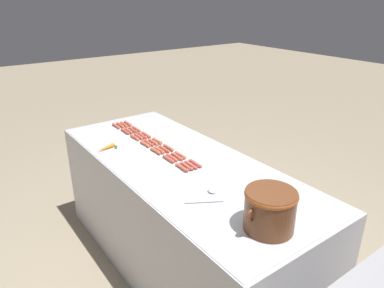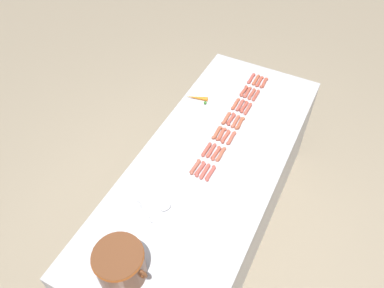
{
  "view_description": "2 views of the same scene",
  "coord_description": "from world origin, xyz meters",
  "px_view_note": "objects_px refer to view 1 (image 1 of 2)",
  "views": [
    {
      "loc": [
        1.27,
        1.87,
        1.99
      ],
      "look_at": [
        -0.11,
        -0.01,
        1.0
      ],
      "focal_mm": 33.4,
      "sensor_mm": 36.0,
      "label": 1
    },
    {
      "loc": [
        -0.61,
        1.46,
        2.82
      ],
      "look_at": [
        0.15,
        -0.03,
        0.96
      ],
      "focal_mm": 35.25,
      "sensor_mm": 36.0,
      "label": 2
    }
  ],
  "objects_px": {
    "hot_dog_4": "(168,148)",
    "hot_dog_13": "(191,165)",
    "serving_spoon": "(210,194)",
    "hot_dog_21": "(116,126)",
    "hot_dog_0": "(128,124)",
    "hot_dog_2": "(146,135)",
    "hot_dog_3": "(157,141)",
    "hot_dog_14": "(120,125)",
    "hot_dog_27": "(182,168)",
    "hot_dog_25": "(156,151)",
    "hot_dog_7": "(124,124)",
    "hot_dog_8": "(133,130)",
    "hot_dog_6": "(195,163)",
    "hot_dog_5": "(180,155)",
    "hot_dog_1": "(136,129)",
    "hot_dog_17": "(148,143)",
    "hot_dog_20": "(186,166)",
    "hot_dog_15": "(129,131)",
    "bean_pot": "(270,208)",
    "hot_dog_23": "(135,137)",
    "hot_dog_9": "(142,136)",
    "hot_dog_12": "(177,156)",
    "hot_dog_18": "(159,150)",
    "hot_dog_24": "(145,144)",
    "hot_dog_22": "(125,131)",
    "hot_dog_16": "(138,136)",
    "hot_dog_10": "(153,142)",
    "carrot": "(105,148)",
    "hot_dog_11": "(164,149)",
    "hot_dog_19": "(172,157)",
    "hot_dog_26": "(169,159)"
  },
  "relations": [
    {
      "from": "hot_dog_4",
      "to": "hot_dog_13",
      "type": "height_order",
      "value": "same"
    },
    {
      "from": "serving_spoon",
      "to": "hot_dog_21",
      "type": "bearing_deg",
      "value": -92.42
    },
    {
      "from": "hot_dog_13",
      "to": "hot_dog_0",
      "type": "bearing_deg",
      "value": -92.11
    },
    {
      "from": "hot_dog_2",
      "to": "hot_dog_3",
      "type": "xyz_separation_m",
      "value": [
        -0.0,
        0.17,
        0.0
      ]
    },
    {
      "from": "hot_dog_14",
      "to": "hot_dog_27",
      "type": "xyz_separation_m",
      "value": [
        0.04,
        1.01,
        0.0
      ]
    },
    {
      "from": "hot_dog_0",
      "to": "hot_dog_25",
      "type": "relative_size",
      "value": 1.0
    },
    {
      "from": "hot_dog_2",
      "to": "hot_dog_7",
      "type": "height_order",
      "value": "same"
    },
    {
      "from": "hot_dog_3",
      "to": "hot_dog_8",
      "type": "bearing_deg",
      "value": -83.47
    },
    {
      "from": "hot_dog_6",
      "to": "hot_dog_13",
      "type": "distance_m",
      "value": 0.04
    },
    {
      "from": "hot_dog_4",
      "to": "serving_spoon",
      "type": "xyz_separation_m",
      "value": [
        0.17,
        0.71,
        -0.0
      ]
    },
    {
      "from": "hot_dog_5",
      "to": "hot_dog_8",
      "type": "xyz_separation_m",
      "value": [
        0.04,
        -0.66,
        0.0
      ]
    },
    {
      "from": "hot_dog_2",
      "to": "serving_spoon",
      "type": "relative_size",
      "value": 0.54
    },
    {
      "from": "hot_dog_1",
      "to": "hot_dog_17",
      "type": "height_order",
      "value": "same"
    },
    {
      "from": "hot_dog_3",
      "to": "hot_dog_17",
      "type": "relative_size",
      "value": 1.0
    },
    {
      "from": "serving_spoon",
      "to": "hot_dog_20",
      "type": "bearing_deg",
      "value": -104.71
    },
    {
      "from": "hot_dog_27",
      "to": "hot_dog_17",
      "type": "bearing_deg",
      "value": -93.93
    },
    {
      "from": "hot_dog_15",
      "to": "bean_pot",
      "type": "bearing_deg",
      "value": 87.99
    },
    {
      "from": "hot_dog_4",
      "to": "hot_dog_23",
      "type": "relative_size",
      "value": 1.0
    },
    {
      "from": "hot_dog_2",
      "to": "hot_dog_25",
      "type": "bearing_deg",
      "value": 72.18
    },
    {
      "from": "hot_dog_3",
      "to": "hot_dog_5",
      "type": "bearing_deg",
      "value": 89.43
    },
    {
      "from": "hot_dog_4",
      "to": "hot_dog_9",
      "type": "height_order",
      "value": "same"
    },
    {
      "from": "hot_dog_12",
      "to": "hot_dog_0",
      "type": "bearing_deg",
      "value": -92.55
    },
    {
      "from": "hot_dog_3",
      "to": "hot_dog_18",
      "type": "bearing_deg",
      "value": 64.36
    },
    {
      "from": "hot_dog_3",
      "to": "hot_dog_20",
      "type": "relative_size",
      "value": 1.0
    },
    {
      "from": "hot_dog_2",
      "to": "hot_dog_24",
      "type": "relative_size",
      "value": 1.0
    },
    {
      "from": "hot_dog_13",
      "to": "hot_dog_18",
      "type": "xyz_separation_m",
      "value": [
        0.04,
        -0.35,
        0.0
      ]
    },
    {
      "from": "hot_dog_9",
      "to": "hot_dog_22",
      "type": "height_order",
      "value": "same"
    },
    {
      "from": "hot_dog_12",
      "to": "hot_dog_16",
      "type": "bearing_deg",
      "value": -86.21
    },
    {
      "from": "hot_dog_9",
      "to": "hot_dog_22",
      "type": "bearing_deg",
      "value": -67.94
    },
    {
      "from": "hot_dog_15",
      "to": "hot_dog_17",
      "type": "bearing_deg",
      "value": 90.35
    },
    {
      "from": "hot_dog_5",
      "to": "hot_dog_10",
      "type": "relative_size",
      "value": 1.0
    },
    {
      "from": "hot_dog_20",
      "to": "carrot",
      "type": "bearing_deg",
      "value": -62.08
    },
    {
      "from": "hot_dog_6",
      "to": "hot_dog_14",
      "type": "bearing_deg",
      "value": -85.97
    },
    {
      "from": "hot_dog_11",
      "to": "hot_dog_19",
      "type": "relative_size",
      "value": 1.0
    },
    {
      "from": "hot_dog_11",
      "to": "hot_dog_19",
      "type": "xyz_separation_m",
      "value": [
        0.03,
        0.16,
        0.0
      ]
    },
    {
      "from": "hot_dog_12",
      "to": "hot_dog_19",
      "type": "xyz_separation_m",
      "value": [
        0.04,
        -0.01,
        0.0
      ]
    },
    {
      "from": "hot_dog_7",
      "to": "hot_dog_22",
      "type": "bearing_deg",
      "value": 67.27
    },
    {
      "from": "hot_dog_6",
      "to": "hot_dog_27",
      "type": "relative_size",
      "value": 1.0
    },
    {
      "from": "hot_dog_26",
      "to": "serving_spoon",
      "type": "distance_m",
      "value": 0.54
    },
    {
      "from": "hot_dog_19",
      "to": "hot_dog_21",
      "type": "bearing_deg",
      "value": -87.54
    },
    {
      "from": "hot_dog_6",
      "to": "hot_dog_9",
      "type": "distance_m",
      "value": 0.68
    },
    {
      "from": "hot_dog_2",
      "to": "hot_dog_21",
      "type": "relative_size",
      "value": 1.0
    },
    {
      "from": "hot_dog_12",
      "to": "hot_dog_5",
      "type": "bearing_deg",
      "value": -169.13
    },
    {
      "from": "hot_dog_3",
      "to": "hot_dog_14",
      "type": "xyz_separation_m",
      "value": [
        0.07,
        -0.52,
        0.0
      ]
    },
    {
      "from": "hot_dog_23",
      "to": "hot_dog_24",
      "type": "bearing_deg",
      "value": 89.68
    },
    {
      "from": "hot_dog_7",
      "to": "hot_dog_26",
      "type": "bearing_deg",
      "value": 85.31
    },
    {
      "from": "hot_dog_18",
      "to": "hot_dog_27",
      "type": "relative_size",
      "value": 1.0
    },
    {
      "from": "hot_dog_6",
      "to": "hot_dog_24",
      "type": "relative_size",
      "value": 1.0
    },
    {
      "from": "hot_dog_1",
      "to": "hot_dog_6",
      "type": "distance_m",
      "value": 0.84
    },
    {
      "from": "hot_dog_0",
      "to": "hot_dog_22",
      "type": "xyz_separation_m",
      "value": [
        0.11,
        0.17,
        0.0
      ]
    }
  ]
}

